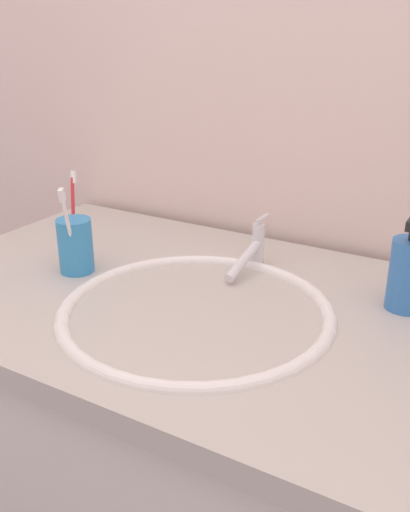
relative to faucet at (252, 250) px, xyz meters
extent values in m
cube|color=beige|center=(0.01, 0.21, 0.28)|extent=(2.37, 0.04, 2.40)
cube|color=silver|center=(0.01, -0.16, -0.50)|extent=(1.13, 0.62, 0.85)
cube|color=#BCB7AD|center=(0.01, -0.16, -0.06)|extent=(1.17, 0.66, 0.04)
ellipsoid|color=white|center=(0.00, -0.21, -0.10)|extent=(0.40, 0.40, 0.12)
torus|color=white|center=(0.00, -0.21, -0.04)|extent=(0.46, 0.46, 0.02)
cylinder|color=#595B60|center=(0.00, -0.21, -0.15)|extent=(0.03, 0.03, 0.01)
cylinder|color=silver|center=(0.00, 0.03, 0.00)|extent=(0.02, 0.02, 0.08)
cylinder|color=silver|center=(0.00, -0.03, -0.01)|extent=(0.02, 0.13, 0.05)
cylinder|color=silver|center=(0.00, 0.04, 0.05)|extent=(0.01, 0.05, 0.01)
cylinder|color=#338CCC|center=(-0.29, -0.18, 0.01)|extent=(0.07, 0.07, 0.11)
cylinder|color=red|center=(-0.31, -0.16, 0.05)|extent=(0.03, 0.05, 0.17)
cube|color=white|center=(-0.32, -0.14, 0.13)|extent=(0.02, 0.02, 0.03)
cylinder|color=white|center=(-0.27, -0.21, 0.05)|extent=(0.02, 0.05, 0.16)
cube|color=white|center=(-0.26, -0.23, 0.13)|extent=(0.01, 0.02, 0.03)
cylinder|color=#3372BF|center=(0.30, -0.03, 0.02)|extent=(0.06, 0.06, 0.12)
camera|label=1|loc=(0.43, -0.93, 0.40)|focal=39.73mm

